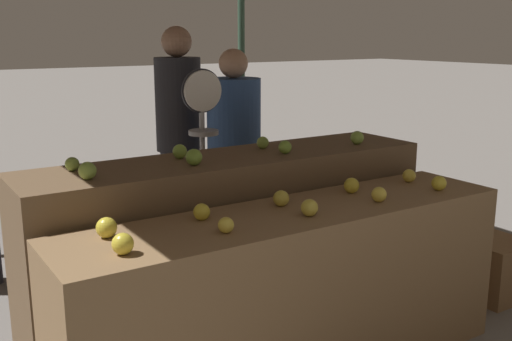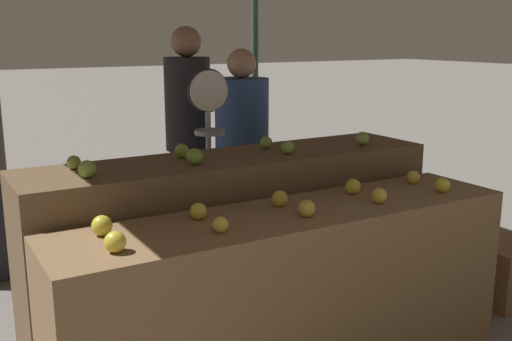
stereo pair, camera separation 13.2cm
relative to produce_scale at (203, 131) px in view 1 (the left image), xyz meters
The scene contains 23 objects.
display_counter_front 1.42m from the produce_scale, 97.11° to the right, with size 2.40×0.55×0.88m, color olive.
display_counter_back 0.88m from the produce_scale, 103.54° to the right, with size 2.40×0.55×1.05m, color brown.
apple_front_0 1.74m from the produce_scale, 128.42° to the right, with size 0.09×0.09×0.09m, color gold.
apple_front_1 1.49m from the produce_scale, 114.16° to the right, with size 0.07×0.07×0.07m, color yellow.
apple_front_2 1.37m from the produce_scale, 96.29° to the right, with size 0.08×0.08×0.08m, color gold.
apple_front_3 1.39m from the produce_scale, 77.22° to the right, with size 0.08×0.08×0.08m, color yellow.
apple_front_4 1.56m from the produce_scale, 61.10° to the right, with size 0.08×0.08×0.08m, color gold.
apple_front_5 1.56m from the produce_scale, 133.26° to the right, with size 0.09×0.09×0.09m, color gold.
apple_front_6 1.29m from the produce_scale, 118.32° to the right, with size 0.08×0.08×0.08m, color gold.
apple_front_7 1.16m from the produce_scale, 98.19° to the right, with size 0.08×0.08×0.08m, color gold.
apple_front_8 1.19m from the produce_scale, 74.97° to the right, with size 0.08×0.08×0.08m, color gold.
apple_front_9 1.37m from the produce_scale, 56.42° to the right, with size 0.08×0.08×0.08m, color yellow.
apple_back_0 1.26m from the produce_scale, 143.49° to the right, with size 0.09×0.09×0.09m, color #8EB247.
apple_back_1 0.86m from the produce_scale, 121.01° to the right, with size 0.09×0.09×0.09m, color #7AA338.
apple_back_2 0.76m from the produce_scale, 79.48° to the right, with size 0.08×0.08×0.08m, color #84AD3D.
apple_back_3 1.02m from the produce_scale, 47.01° to the right, with size 0.08×0.08×0.08m, color #8EB247.
apple_back_4 1.15m from the produce_scale, 152.59° to the right, with size 0.07×0.07×0.07m, color #8EB247.
apple_back_5 0.69m from the produce_scale, 128.47° to the right, with size 0.08×0.08×0.08m, color #84AD3D.
apple_back_6 0.56m from the produce_scale, 77.76° to the right, with size 0.07×0.07×0.07m, color #8EB247.
produce_scale is the anchor object (origin of this frame).
person_vendor_at_scale 0.53m from the produce_scale, 35.05° to the left, with size 0.51×0.51×1.62m.
person_customer_left 0.76m from the produce_scale, 76.48° to the left, with size 0.39×0.39×1.78m.
wooden_crate_side 2.15m from the produce_scale, 38.13° to the right, with size 0.39×0.39×0.39m, color olive.
Camera 1 is at (-1.68, -2.25, 1.72)m, focal length 42.00 mm.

